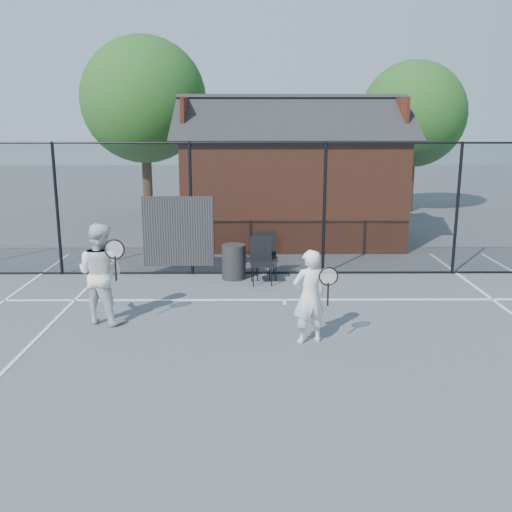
{
  "coord_description": "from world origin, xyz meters",
  "views": [
    {
      "loc": [
        -0.63,
        -7.71,
        3.39
      ],
      "look_at": [
        -0.56,
        2.1,
        1.1
      ],
      "focal_mm": 40.0,
      "sensor_mm": 36.0,
      "label": 1
    }
  ],
  "objects_px": {
    "player_back": "(101,273)",
    "chair_right": "(266,256)",
    "chair_left": "(262,262)",
    "waste_bin": "(234,262)",
    "clubhouse": "(290,186)",
    "player_front": "(309,297)"
  },
  "relations": [
    {
      "from": "player_back",
      "to": "chair_right",
      "type": "xyz_separation_m",
      "value": [
        2.91,
        2.84,
        -0.37
      ]
    },
    {
      "from": "chair_left",
      "to": "waste_bin",
      "type": "distance_m",
      "value": 0.76
    },
    {
      "from": "player_back",
      "to": "waste_bin",
      "type": "distance_m",
      "value": 3.62
    },
    {
      "from": "chair_right",
      "to": "waste_bin",
      "type": "xyz_separation_m",
      "value": [
        -0.72,
        0.0,
        -0.12
      ]
    },
    {
      "from": "player_back",
      "to": "chair_left",
      "type": "relative_size",
      "value": 1.78
    },
    {
      "from": "clubhouse",
      "to": "player_front",
      "type": "xyz_separation_m",
      "value": [
        -0.24,
        -8.21,
        -0.85
      ]
    },
    {
      "from": "player_front",
      "to": "chair_left",
      "type": "relative_size",
      "value": 1.53
    },
    {
      "from": "player_back",
      "to": "chair_left",
      "type": "xyz_separation_m",
      "value": [
        2.81,
        2.4,
        -0.39
      ]
    },
    {
      "from": "player_front",
      "to": "player_back",
      "type": "relative_size",
      "value": 0.86
    },
    {
      "from": "player_front",
      "to": "waste_bin",
      "type": "height_order",
      "value": "player_front"
    },
    {
      "from": "clubhouse",
      "to": "player_front",
      "type": "bearing_deg",
      "value": -91.65
    },
    {
      "from": "chair_left",
      "to": "chair_right",
      "type": "distance_m",
      "value": 0.45
    },
    {
      "from": "clubhouse",
      "to": "player_back",
      "type": "bearing_deg",
      "value": -117.28
    },
    {
      "from": "player_back",
      "to": "waste_bin",
      "type": "bearing_deg",
      "value": 52.23
    },
    {
      "from": "waste_bin",
      "to": "chair_right",
      "type": "bearing_deg",
      "value": 0.0
    },
    {
      "from": "player_front",
      "to": "chair_right",
      "type": "height_order",
      "value": "player_front"
    },
    {
      "from": "player_front",
      "to": "chair_right",
      "type": "distance_m",
      "value": 3.86
    },
    {
      "from": "clubhouse",
      "to": "chair_left",
      "type": "distance_m",
      "value": 5.05
    },
    {
      "from": "clubhouse",
      "to": "chair_right",
      "type": "relative_size",
      "value": 6.38
    },
    {
      "from": "clubhouse",
      "to": "waste_bin",
      "type": "height_order",
      "value": "clubhouse"
    },
    {
      "from": "player_back",
      "to": "chair_right",
      "type": "relative_size",
      "value": 1.72
    },
    {
      "from": "clubhouse",
      "to": "player_back",
      "type": "distance_m",
      "value": 8.18
    }
  ]
}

